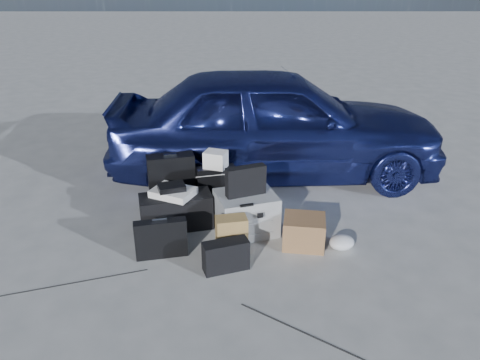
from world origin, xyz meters
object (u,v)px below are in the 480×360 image
Objects in this scene: car at (275,122)px; suitcase_right at (216,188)px; cardboard_box at (304,232)px; suitcase_left at (172,183)px; duffel_bag at (176,211)px; pelican_case at (246,213)px; briefcase at (161,239)px.

suitcase_right is at bearing 142.00° from car.
suitcase_left is at bearing 151.72° from cardboard_box.
duffel_bag is at bearing 164.40° from cardboard_box.
car reaches higher than cardboard_box.
suitcase_left is at bearing 88.03° from duffel_bag.
pelican_case is 0.79× the size of duffel_bag.
pelican_case is at bearing 17.92° from briefcase.
suitcase_right reaches higher than briefcase.
cardboard_box is at bearing -30.30° from duffel_bag.
car is 1.40m from suitcase_right.
suitcase_right reaches higher than duffel_bag.
car is at bearing 40.50° from suitcase_right.
suitcase_right reaches higher than pelican_case.
suitcase_left is 0.90× the size of duffel_bag.
car is at bearing 46.81° from briefcase.
suitcase_left is at bearing 168.58° from suitcase_right.
suitcase_left reaches higher than briefcase.
suitcase_right is at bearing 30.55° from duffel_bag.
duffel_bag is at bearing 70.40° from briefcase.
duffel_bag is (-0.42, -0.43, -0.08)m from suitcase_right.
suitcase_left is (-1.28, -1.10, -0.40)m from car.
duffel_bag is at bearing 139.06° from car.
car is at bearing 26.67° from suitcase_left.
pelican_case is at bearing -44.08° from suitcase_left.
duffel_bag is at bearing -91.28° from suitcase_left.
briefcase is 1.14m from suitcase_right.
cardboard_box is at bearing -3.93° from briefcase.
suitcase_left is (-0.01, 0.99, 0.15)m from briefcase.
car is 5.66× the size of duffel_bag.
suitcase_right is (-0.76, -1.07, -0.48)m from car.
suitcase_left is 1.67m from cardboard_box.
cardboard_box is at bearing -54.72° from suitcase_right.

